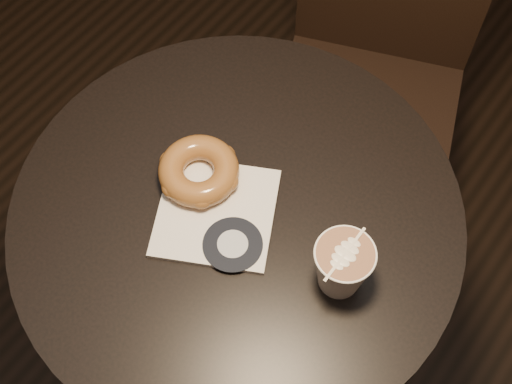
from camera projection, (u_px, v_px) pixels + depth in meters
cafe_table at (239, 263)px, 1.26m from camera, size 0.70×0.70×0.75m
chair at (378, 49)px, 1.50m from camera, size 0.51×0.51×0.98m
pastry_bag at (216, 213)px, 1.08m from camera, size 0.24×0.24×0.01m
doughnut at (199, 171)px, 1.09m from camera, size 0.13×0.13×0.04m
latte_cup at (342, 267)px, 0.99m from camera, size 0.09×0.09×0.10m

